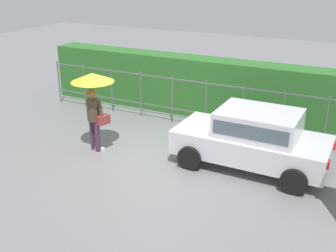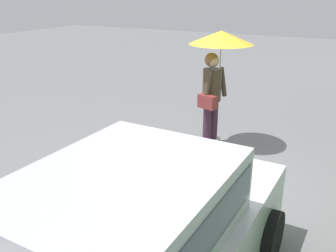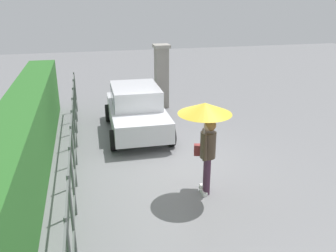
{
  "view_description": "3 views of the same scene",
  "coord_description": "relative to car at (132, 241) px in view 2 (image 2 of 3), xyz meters",
  "views": [
    {
      "loc": [
        4.62,
        -8.42,
        4.69
      ],
      "look_at": [
        0.3,
        0.15,
        0.86
      ],
      "focal_mm": 43.23,
      "sensor_mm": 36.0,
      "label": 1
    },
    {
      "loc": [
        4.52,
        2.06,
        2.77
      ],
      "look_at": [
        0.49,
        -0.13,
        1.08
      ],
      "focal_mm": 39.64,
      "sensor_mm": 36.0,
      "label": 2
    },
    {
      "loc": [
        -8.18,
        2.06,
        4.18
      ],
      "look_at": [
        0.51,
        -0.01,
        0.83
      ],
      "focal_mm": 37.74,
      "sensor_mm": 36.0,
      "label": 3
    }
  ],
  "objects": [
    {
      "name": "ground_plane",
      "position": [
        -2.41,
        -0.58,
        -0.8
      ],
      "size": [
        40.0,
        40.0,
        0.0
      ],
      "primitive_type": "plane",
      "color": "slate"
    },
    {
      "name": "car",
      "position": [
        0.0,
        0.0,
        0.0
      ],
      "size": [
        3.76,
        1.91,
        1.48
      ],
      "rotation": [
        0.0,
        0.0,
        3.12
      ],
      "color": "silver",
      "rests_on": "ground"
    },
    {
      "name": "pedestrian",
      "position": [
        -4.07,
        -0.88,
        0.84
      ],
      "size": [
        1.13,
        1.13,
        2.11
      ],
      "rotation": [
        0.0,
        0.0,
        1.28
      ],
      "color": "#47283D",
      "rests_on": "ground"
    }
  ]
}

